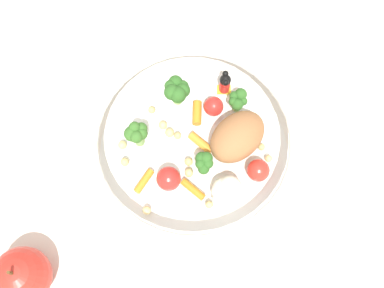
# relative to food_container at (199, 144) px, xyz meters

# --- Properties ---
(ground_plane) EXTENTS (2.40, 2.40, 0.00)m
(ground_plane) POSITION_rel_food_container_xyz_m (-0.01, 0.01, -0.03)
(ground_plane) COLOR silver
(food_container) EXTENTS (0.26, 0.26, 0.06)m
(food_container) POSITION_rel_food_container_xyz_m (0.00, 0.00, 0.00)
(food_container) COLOR white
(food_container) RESTS_ON ground_plane
(loose_apple) EXTENTS (0.07, 0.07, 0.08)m
(loose_apple) POSITION_rel_food_container_xyz_m (-0.14, -0.22, 0.00)
(loose_apple) COLOR red
(loose_apple) RESTS_ON ground_plane
(folded_napkin) EXTENTS (0.16, 0.15, 0.01)m
(folded_napkin) POSITION_rel_food_container_xyz_m (0.18, 0.18, -0.03)
(folded_napkin) COLOR white
(folded_napkin) RESTS_ON ground_plane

